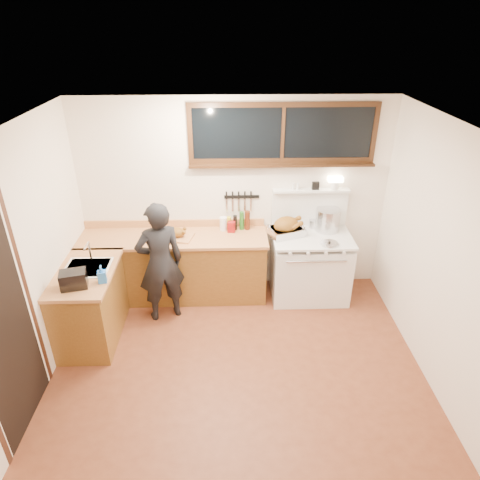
{
  "coord_description": "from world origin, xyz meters",
  "views": [
    {
      "loc": [
        -0.09,
        -3.46,
        3.43
      ],
      "look_at": [
        0.05,
        0.85,
        1.15
      ],
      "focal_mm": 32.0,
      "sensor_mm": 36.0,
      "label": 1
    }
  ],
  "objects_px": {
    "vintage_stove": "(310,264)",
    "roast_turkey": "(286,227)",
    "man": "(160,263)",
    "cutting_board": "(177,234)"
  },
  "relations": [
    {
      "from": "man",
      "to": "roast_turkey",
      "type": "relative_size",
      "value": 3.08
    },
    {
      "from": "man",
      "to": "roast_turkey",
      "type": "distance_m",
      "value": 1.66
    },
    {
      "from": "vintage_stove",
      "to": "cutting_board",
      "type": "relative_size",
      "value": 3.5
    },
    {
      "from": "cutting_board",
      "to": "vintage_stove",
      "type": "bearing_deg",
      "value": -0.14
    },
    {
      "from": "vintage_stove",
      "to": "roast_turkey",
      "type": "relative_size",
      "value": 3.14
    },
    {
      "from": "cutting_board",
      "to": "roast_turkey",
      "type": "relative_size",
      "value": 0.9
    },
    {
      "from": "cutting_board",
      "to": "roast_turkey",
      "type": "xyz_separation_m",
      "value": [
        1.41,
        0.04,
        0.05
      ]
    },
    {
      "from": "man",
      "to": "cutting_board",
      "type": "xyz_separation_m",
      "value": [
        0.17,
        0.43,
        0.17
      ]
    },
    {
      "from": "man",
      "to": "roast_turkey",
      "type": "height_order",
      "value": "man"
    },
    {
      "from": "roast_turkey",
      "to": "cutting_board",
      "type": "bearing_deg",
      "value": -178.22
    }
  ]
}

